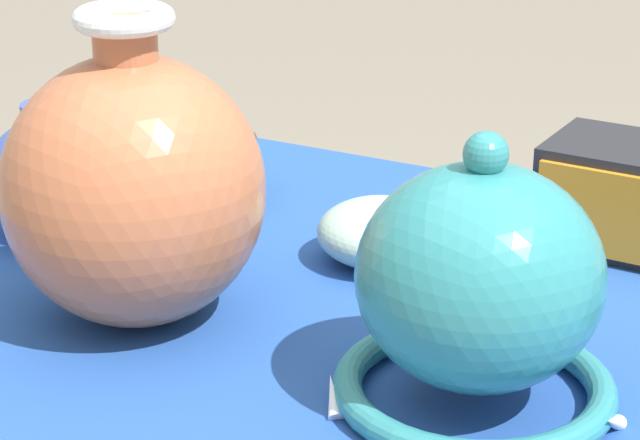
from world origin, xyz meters
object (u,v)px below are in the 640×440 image
(vase_tall_bulbous, at_px, (134,188))
(bowl_shallow_celadon, at_px, (381,232))
(vase_dome_bell, at_px, (479,294))
(jar_round_cobalt, at_px, (51,174))
(pot_squat_charcoal, at_px, (191,169))
(mosaic_tile_box, at_px, (618,194))

(vase_tall_bulbous, relative_size, bowl_shallow_celadon, 2.22)
(vase_dome_bell, distance_m, bowl_shallow_celadon, 0.27)
(vase_dome_bell, relative_size, jar_round_cobalt, 1.71)
(vase_dome_bell, bearing_deg, pot_squat_charcoal, 149.16)
(mosaic_tile_box, relative_size, jar_round_cobalt, 1.06)
(vase_dome_bell, relative_size, bowl_shallow_celadon, 1.87)
(mosaic_tile_box, height_order, bowl_shallow_celadon, mosaic_tile_box)
(pot_squat_charcoal, xyz_separation_m, jar_round_cobalt, (-0.07, -0.13, 0.03))
(mosaic_tile_box, xyz_separation_m, pot_squat_charcoal, (-0.42, -0.10, -0.02))
(vase_dome_bell, height_order, bowl_shallow_celadon, vase_dome_bell)
(bowl_shallow_celadon, bearing_deg, pot_squat_charcoal, 168.07)
(jar_round_cobalt, bearing_deg, bowl_shallow_celadon, 14.64)
(vase_tall_bulbous, bearing_deg, bowl_shallow_celadon, 56.99)
(mosaic_tile_box, xyz_separation_m, bowl_shallow_celadon, (-0.18, -0.15, -0.02))
(mosaic_tile_box, bearing_deg, vase_tall_bulbous, -129.51)
(vase_dome_bell, distance_m, mosaic_tile_box, 0.35)
(pot_squat_charcoal, distance_m, bowl_shallow_celadon, 0.25)
(jar_round_cobalt, height_order, bowl_shallow_celadon, jar_round_cobalt)
(jar_round_cobalt, bearing_deg, mosaic_tile_box, 24.90)
(vase_dome_bell, xyz_separation_m, bowl_shallow_celadon, (-0.17, 0.20, -0.06))
(mosaic_tile_box, height_order, pot_squat_charcoal, mosaic_tile_box)
(pot_squat_charcoal, bearing_deg, jar_round_cobalt, -118.00)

